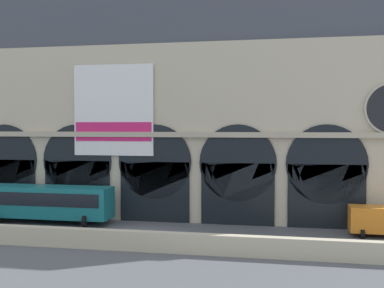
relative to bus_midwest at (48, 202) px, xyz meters
The scene contains 4 objects.
ground_plane 9.29m from the bus_midwest, 17.04° to the right, with size 200.00×200.00×0.00m, color #54565B.
quay_parapet_wall 11.42m from the bus_midwest, 39.93° to the right, with size 90.00×0.70×1.30m, color beige.
station_building 12.50m from the bus_midwest, 26.42° to the left, with size 43.86×4.40×20.02m.
bus_midwest is the anchor object (origin of this frame).
Camera 1 is at (11.20, -34.79, 8.18)m, focal length 45.39 mm.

